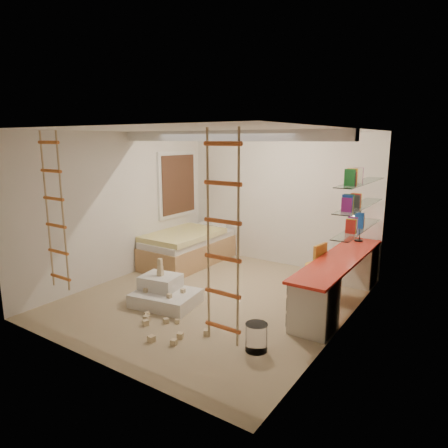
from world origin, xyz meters
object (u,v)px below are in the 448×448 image
Objects in this scene: bed at (188,247)px; swivel_chair at (319,279)px; desk at (339,279)px; play_platform at (164,293)px.

swivel_chair is (2.88, -0.34, 0.00)m from bed.
bed is (-3.20, 0.36, -0.07)m from desk.
swivel_chair reaches higher than bed.
desk reaches higher than bed.
desk is 1.40× the size of bed.
swivel_chair is 2.41m from play_platform.
bed reaches higher than play_platform.
swivel_chair is at bearing 37.74° from play_platform.
bed is at bearing 173.30° from swivel_chair.
bed is at bearing 173.51° from desk.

